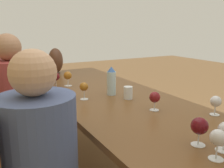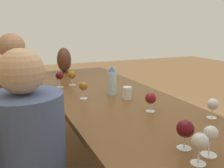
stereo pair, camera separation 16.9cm
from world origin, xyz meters
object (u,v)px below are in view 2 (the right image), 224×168
person_near (32,158)px  water_bottle (112,81)px  wine_glass_2 (59,76)px  wine_glass_4 (83,87)px  vase (64,60)px  wine_glass_0 (213,105)px  wine_glass_5 (200,142)px  chair_far (9,123)px  wine_glass_6 (151,99)px  wine_glass_1 (72,75)px  wine_glass_7 (185,129)px  water_tumbler (127,93)px  wine_glass_3 (211,134)px  person_far (18,103)px

person_near → water_bottle: bearing=-52.0°
wine_glass_2 → wine_glass_4: bearing=-169.3°
vase → wine_glass_0: (-1.85, -0.47, -0.07)m
wine_glass_4 → person_near: 0.73m
wine_glass_4 → wine_glass_5: (-1.08, -0.14, -0.00)m
chair_far → wine_glass_6: bearing=-134.4°
wine_glass_0 → wine_glass_6: bearing=47.8°
wine_glass_1 → wine_glass_7: same height
vase → wine_glass_5: size_ratio=2.24×
water_tumbler → wine_glass_3: wine_glass_3 is taller
wine_glass_4 → person_far: (0.38, 0.46, -0.18)m
water_bottle → wine_glass_6: water_bottle is taller
wine_glass_0 → wine_glass_5: wine_glass_5 is taller
water_tumbler → person_near: person_near is taller
wine_glass_3 → water_bottle: bearing=-0.6°
wine_glass_0 → water_tumbler: bearing=27.2°
wine_glass_3 → wine_glass_4: size_ratio=1.01×
wine_glass_1 → wine_glass_5: size_ratio=1.03×
wine_glass_4 → wine_glass_6: (-0.46, -0.31, -0.01)m
water_bottle → person_near: 0.92m
wine_glass_0 → wine_glass_3: wine_glass_3 is taller
vase → wine_glass_7: (-2.09, -0.06, -0.06)m
wine_glass_1 → wine_glass_4: (-0.48, 0.04, -0.00)m
chair_far → wine_glass_4: bearing=-124.7°
water_tumbler → wine_glass_6: wine_glass_6 is taller
water_bottle → wine_glass_4: (-0.02, 0.25, -0.02)m
wine_glass_3 → wine_glass_6: 0.59m
vase → chair_far: size_ratio=0.31×
wine_glass_3 → person_far: (1.42, 0.69, -0.19)m
vase → wine_glass_7: vase is taller
vase → wine_glass_7: bearing=-178.4°
wine_glass_6 → person_near: size_ratio=0.10×
vase → wine_glass_6: bearing=-173.2°
wine_glass_4 → wine_glass_2: bearing=10.7°
water_bottle → wine_glass_3: bearing=179.4°
wine_glass_5 → wine_glass_6: wine_glass_5 is taller
wine_glass_4 → person_near: bearing=139.4°
wine_glass_3 → wine_glass_6: size_ratio=1.07×
wine_glass_2 → wine_glass_4: size_ratio=1.07×
water_bottle → water_tumbler: (-0.17, -0.05, -0.06)m
wine_glass_0 → wine_glass_5: size_ratio=0.92×
vase → wine_glass_5: bearing=-179.4°
water_bottle → wine_glass_6: 0.48m
vase → chair_far: (-0.76, 0.66, -0.41)m
chair_far → person_near: size_ratio=0.79×
person_near → person_far: size_ratio=0.96×
vase → wine_glass_7: size_ratio=2.18×
water_tumbler → wine_glass_3: size_ratio=0.72×
wine_glass_0 → wine_glass_1: bearing=24.8°
wine_glass_2 → vase: bearing=-16.7°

